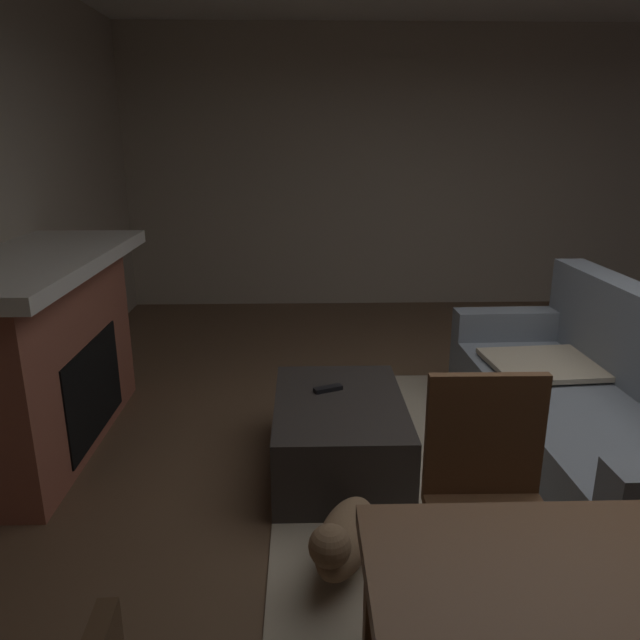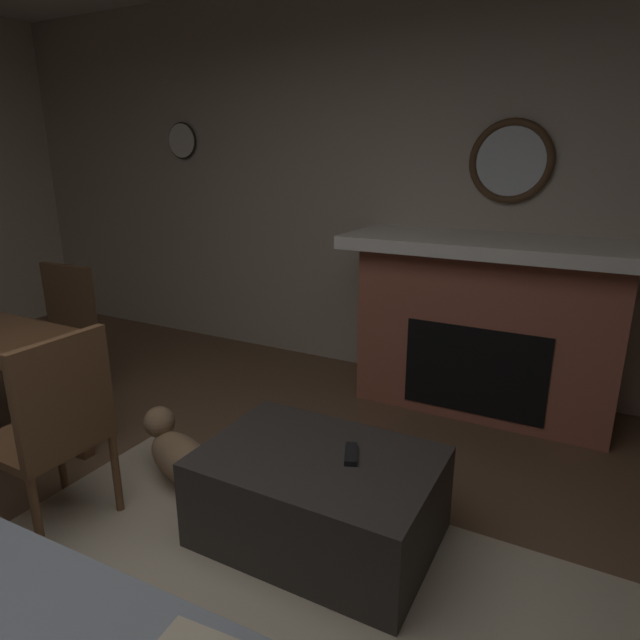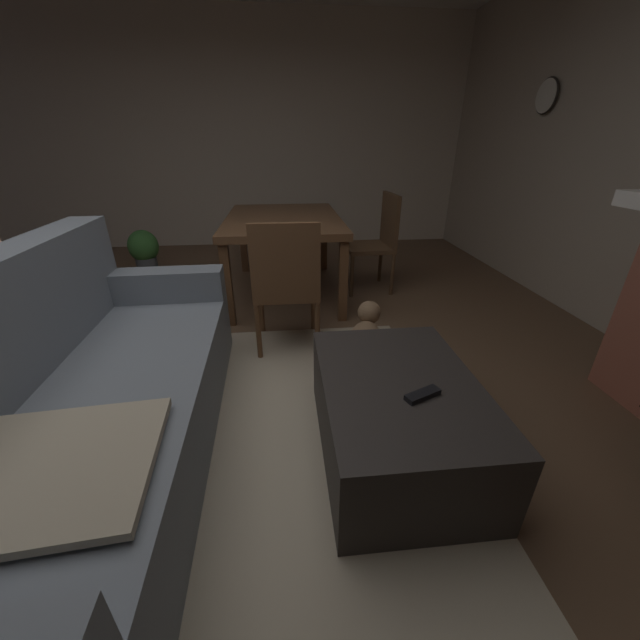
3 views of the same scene
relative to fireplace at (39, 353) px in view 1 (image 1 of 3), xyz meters
The scene contains 9 objects.
floor 2.90m from the fireplace, 75.64° to the left, with size 9.29×9.29×0.00m, color brown.
wall_left 4.28m from the fireplace, 139.02° to the left, with size 0.12×6.65×2.83m, color #B7A893.
area_rug 2.44m from the fireplace, 81.92° to the left, with size 2.60×2.00×0.01m, color tan.
fireplace is the anchor object (origin of this frame).
couch 3.10m from the fireplace, 83.23° to the left, with size 2.22×0.93×0.95m.
ottoman_coffee_table 1.76m from the fireplace, 78.85° to the left, with size 0.99×0.69×0.41m, color #2D2826.
tv_remote 1.65m from the fireplace, 82.73° to the left, with size 0.05×0.16×0.02m, color black.
dining_chair_west 2.56m from the fireplace, 57.89° to the left, with size 0.44×0.44×0.93m.
small_dog 2.06m from the fireplace, 55.06° to the left, with size 0.56×0.38×0.31m.
Camera 1 is at (2.52, -1.25, 1.74)m, focal length 33.47 mm.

